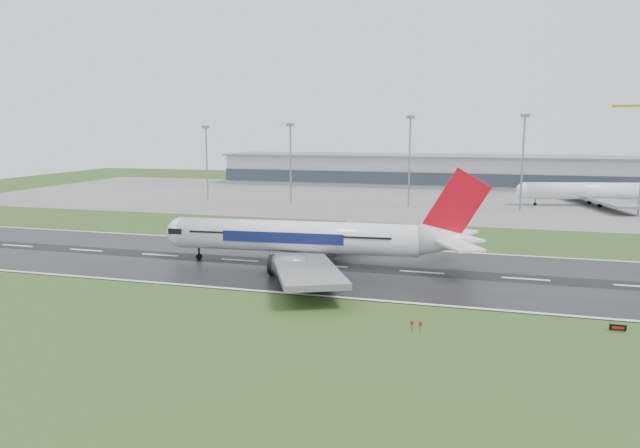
% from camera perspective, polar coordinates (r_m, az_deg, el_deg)
% --- Properties ---
extents(ground, '(520.00, 520.00, 0.00)m').
position_cam_1_polar(ground, '(119.68, 10.01, -4.73)').
color(ground, '#274619').
rests_on(ground, ground).
extents(runway, '(400.00, 45.00, 0.10)m').
position_cam_1_polar(runway, '(119.67, 10.01, -4.71)').
color(runway, black).
rests_on(runway, ground).
extents(apron, '(400.00, 130.00, 0.08)m').
position_cam_1_polar(apron, '(242.60, 13.01, 2.29)').
color(apron, slate).
rests_on(apron, ground).
extents(terminal, '(240.00, 36.00, 15.00)m').
position_cam_1_polar(terminal, '(301.59, 13.63, 5.03)').
color(terminal, '#999CA5').
rests_on(terminal, ground).
extents(main_airliner, '(73.24, 70.24, 20.22)m').
position_cam_1_polar(main_airliner, '(122.13, -0.16, 0.58)').
color(main_airliner, white).
rests_on(main_airliner, runway).
extents(parked_airliner, '(73.35, 70.24, 18.03)m').
position_cam_1_polar(parked_airliner, '(241.85, 25.44, 3.77)').
color(parked_airliner, white).
rests_on(parked_airliner, apron).
extents(runway_sign, '(2.31, 0.64, 1.04)m').
position_cam_1_polar(runway_sign, '(94.85, 27.28, -9.09)').
color(runway_sign, black).
rests_on(runway_sign, ground).
extents(floodmast_0, '(0.64, 0.64, 29.01)m').
position_cam_1_polar(floodmast_0, '(241.90, -11.08, 5.78)').
color(floodmast_0, gray).
rests_on(floodmast_0, ground).
extents(floodmast_1, '(0.64, 0.64, 29.83)m').
position_cam_1_polar(floodmast_1, '(227.96, -2.92, 5.84)').
color(floodmast_1, gray).
rests_on(floodmast_1, ground).
extents(floodmast_2, '(0.64, 0.64, 32.47)m').
position_cam_1_polar(floodmast_2, '(217.59, 8.80, 5.92)').
color(floodmast_2, gray).
rests_on(floodmast_2, ground).
extents(floodmast_3, '(0.64, 0.64, 32.78)m').
position_cam_1_polar(floodmast_3, '(216.41, 19.31, 5.53)').
color(floodmast_3, gray).
rests_on(floodmast_3, ground).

